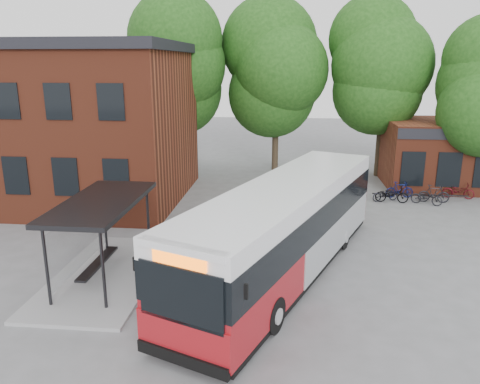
# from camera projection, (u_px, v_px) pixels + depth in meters

# --- Properties ---
(ground) EXTENTS (100.00, 100.00, 0.00)m
(ground) POSITION_uv_depth(u_px,v_px,m) (234.00, 270.00, 17.39)
(ground) COLOR slate
(station_building) EXTENTS (18.40, 10.40, 8.50)m
(station_building) POSITION_uv_depth(u_px,v_px,m) (22.00, 122.00, 26.16)
(station_building) COLOR maroon
(station_building) RESTS_ON ground
(bus_shelter) EXTENTS (3.60, 7.00, 2.90)m
(bus_shelter) POSITION_uv_depth(u_px,v_px,m) (104.00, 239.00, 16.49)
(bus_shelter) COLOR black
(bus_shelter) RESTS_ON ground
(bike_rail) EXTENTS (5.20, 0.10, 0.38)m
(bike_rail) POSITION_uv_depth(u_px,v_px,m) (420.00, 198.00, 26.02)
(bike_rail) COLOR black
(bike_rail) RESTS_ON ground
(tree_0) EXTENTS (7.92, 7.92, 11.00)m
(tree_0) POSITION_uv_depth(u_px,v_px,m) (173.00, 92.00, 31.85)
(tree_0) COLOR #194211
(tree_0) RESTS_ON ground
(tree_1) EXTENTS (7.92, 7.92, 10.40)m
(tree_1) POSITION_uv_depth(u_px,v_px,m) (276.00, 96.00, 32.20)
(tree_1) COLOR #194211
(tree_1) RESTS_ON ground
(tree_2) EXTENTS (7.92, 7.92, 11.00)m
(tree_2) POSITION_uv_depth(u_px,v_px,m) (383.00, 93.00, 30.47)
(tree_2) COLOR #194211
(tree_2) RESTS_ON ground
(city_bus) EXTENTS (7.57, 13.33, 3.36)m
(city_bus) POSITION_uv_depth(u_px,v_px,m) (286.00, 229.00, 16.73)
(city_bus) COLOR maroon
(city_bus) RESTS_ON ground
(bicycle_0) EXTENTS (1.64, 1.06, 0.81)m
(bicycle_0) POSITION_uv_depth(u_px,v_px,m) (385.00, 194.00, 25.92)
(bicycle_0) COLOR black
(bicycle_0) RESTS_ON ground
(bicycle_2) EXTENTS (1.82, 0.79, 0.93)m
(bicycle_2) POSITION_uv_depth(u_px,v_px,m) (392.00, 194.00, 25.65)
(bicycle_2) COLOR black
(bicycle_2) RESTS_ON ground
(bicycle_3) EXTENTS (1.62, 0.62, 0.95)m
(bicycle_3) POSITION_uv_depth(u_px,v_px,m) (399.00, 190.00, 26.54)
(bicycle_3) COLOR #0E1752
(bicycle_3) RESTS_ON ground
(bicycle_4) EXTENTS (1.72, 1.18, 0.86)m
(bicycle_4) POSITION_uv_depth(u_px,v_px,m) (427.00, 197.00, 25.28)
(bicycle_4) COLOR black
(bicycle_4) RESTS_ON ground
(bicycle_5) EXTENTS (1.70, 0.64, 0.99)m
(bicycle_5) POSITION_uv_depth(u_px,v_px,m) (434.00, 194.00, 25.63)
(bicycle_5) COLOR black
(bicycle_5) RESTS_ON ground
(bicycle_6) EXTENTS (1.77, 0.95, 0.88)m
(bicycle_6) POSITION_uv_depth(u_px,v_px,m) (458.00, 191.00, 26.43)
(bicycle_6) COLOR #460A11
(bicycle_6) RESTS_ON ground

